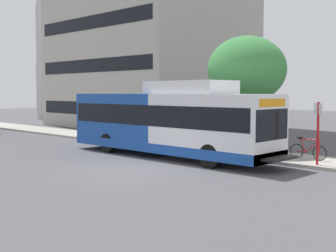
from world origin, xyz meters
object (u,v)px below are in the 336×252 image
(transit_bus, at_px, (168,122))
(bus_stop_sign_pole, at_px, (318,128))
(street_tree_near_stop, at_px, (247,70))
(bicycle_parked, at_px, (308,150))

(transit_bus, bearing_deg, bus_stop_sign_pole, -73.67)
(transit_bus, bearing_deg, street_tree_near_stop, -27.07)
(bus_stop_sign_pole, distance_m, bicycle_parked, 1.85)
(bus_stop_sign_pole, xyz_separation_m, street_tree_near_stop, (1.80, 4.76, 2.63))
(street_tree_near_stop, bearing_deg, bus_stop_sign_pole, -110.69)
(bus_stop_sign_pole, relative_size, bicycle_parked, 1.48)
(bus_stop_sign_pole, bearing_deg, bicycle_parked, 40.96)
(transit_bus, xyz_separation_m, bicycle_parked, (3.08, -5.70, -1.14))
(bus_stop_sign_pole, bearing_deg, transit_bus, 106.33)
(transit_bus, xyz_separation_m, street_tree_near_stop, (3.75, -1.92, 2.57))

